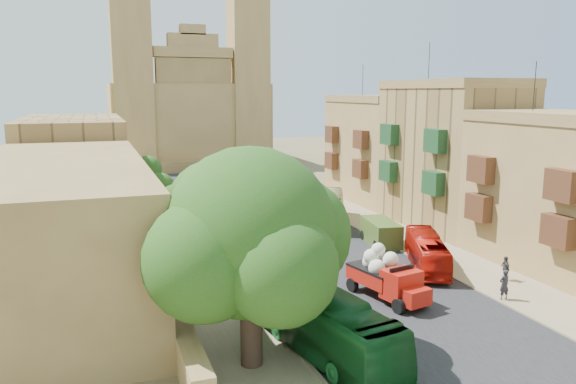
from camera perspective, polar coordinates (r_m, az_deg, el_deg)
ground at (r=28.50m, az=18.31°, el=-16.85°), size 260.00×260.00×0.00m
road_surface at (r=53.89m, az=-1.40°, el=-3.48°), size 14.00×140.00×0.01m
sidewalk_east at (r=57.44m, az=7.66°, el=-2.71°), size 5.00×140.00×0.01m
sidewalk_west at (r=51.87m, az=-11.47°, el=-4.22°), size 5.00×140.00×0.01m
kerb_east at (r=56.36m, az=5.39°, el=-2.85°), size 0.25×140.00×0.12m
kerb_west at (r=52.23m, az=-8.75°, el=-3.97°), size 0.25×140.00×0.12m
townhouse_b at (r=44.98m, az=26.39°, el=0.08°), size 9.00×14.00×14.90m
townhouse_c at (r=55.39m, az=16.17°, el=3.75°), size 9.00×14.00×17.40m
townhouse_d at (r=67.30m, az=9.24°, el=4.44°), size 9.00×14.00×15.90m
west_wall at (r=41.73m, az=-13.71°, el=-6.57°), size 1.00×40.00×1.80m
west_building_low at (r=38.86m, az=-21.72°, el=-3.21°), size 10.00×28.00×8.40m
west_building_mid at (r=64.36m, az=-20.89°, el=2.61°), size 10.00×22.00×10.00m
church at (r=99.83m, az=-10.11°, el=8.17°), size 28.00×22.50×36.30m
ficus_tree at (r=25.63m, az=-3.67°, el=-4.73°), size 10.36×9.53×10.36m
street_tree_a at (r=33.76m, az=-8.27°, el=-6.12°), size 3.21×3.21×4.93m
street_tree_b at (r=45.18m, az=-11.21°, el=-1.51°), size 3.61×3.61×5.55m
street_tree_c at (r=56.98m, az=-12.92°, el=0.34°), size 3.15×3.15×4.85m
street_tree_d at (r=68.75m, az=-14.06°, el=2.17°), size 3.42×3.42×5.26m
red_truck at (r=35.55m, az=10.03°, el=-8.39°), size 3.37×6.10×3.39m
olive_pickup at (r=48.01m, az=9.40°, el=-4.10°), size 2.88×5.19×2.03m
bus_green_north at (r=28.41m, az=3.21°, el=-12.94°), size 4.65×11.53×3.13m
bus_red_east at (r=42.25m, az=13.90°, el=-5.92°), size 5.42×8.83×2.44m
bus_cream_east at (r=54.73m, az=4.30°, el=-1.70°), size 6.61×10.77×2.97m
car_blue_a at (r=40.65m, az=2.25°, el=-7.00°), size 1.98×4.32×1.44m
car_white_a at (r=47.73m, az=-4.81°, el=-4.44°), size 2.03×4.42×1.40m
car_cream at (r=53.85m, az=4.26°, el=-2.89°), size 2.07×4.23×1.16m
car_dkblue at (r=71.87m, az=-8.03°, el=0.44°), size 3.12×5.16×1.40m
car_white_b at (r=61.98m, az=0.15°, el=-1.01°), size 3.00×4.43×1.40m
car_blue_b at (r=81.47m, az=-8.47°, el=1.56°), size 2.39×4.38×1.37m
pedestrian_a at (r=37.54m, az=21.11°, el=-8.77°), size 0.72×0.50×1.93m
pedestrian_c at (r=41.24m, az=21.20°, el=-7.24°), size 0.62×1.07×1.72m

